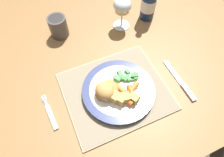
{
  "coord_description": "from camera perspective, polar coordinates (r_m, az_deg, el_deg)",
  "views": [
    {
      "loc": [
        -0.12,
        -0.51,
        1.35
      ],
      "look_at": [
        0.02,
        -0.18,
        0.78
      ],
      "focal_mm": 32.0,
      "sensor_mm": 36.0,
      "label": 1
    }
  ],
  "objects": [
    {
      "name": "dining_table",
      "position": [
        0.86,
        -6.05,
        4.66
      ],
      "size": [
        1.47,
        1.01,
        0.74
      ],
      "color": "olive",
      "rests_on": "ground"
    },
    {
      "name": "breaded_croquettes",
      "position": [
        0.64,
        -1.82,
        -3.5
      ],
      "size": [
        0.09,
        0.08,
        0.05
      ],
      "color": "tan",
      "rests_on": "dinner_plate"
    },
    {
      "name": "wine_glass",
      "position": [
        0.83,
        2.94,
        19.73
      ],
      "size": [
        0.07,
        0.07,
        0.13
      ],
      "color": "silver",
      "rests_on": "dining_table"
    },
    {
      "name": "fork",
      "position": [
        0.68,
        -17.18,
        -9.74
      ],
      "size": [
        0.03,
        0.13,
        0.01
      ],
      "color": "silver",
      "rests_on": "dining_table"
    },
    {
      "name": "roast_potatoes",
      "position": [
        0.63,
        3.22,
        -5.56
      ],
      "size": [
        0.09,
        0.07,
        0.03
      ],
      "color": "#E5BC66",
      "rests_on": "dinner_plate"
    },
    {
      "name": "table_knife",
      "position": [
        0.74,
        19.31,
        -1.32
      ],
      "size": [
        0.02,
        0.18,
        0.01
      ],
      "color": "silver",
      "rests_on": "dining_table"
    },
    {
      "name": "glazed_carrots",
      "position": [
        0.65,
        4.84,
        -4.34
      ],
      "size": [
        0.08,
        0.09,
        0.02
      ],
      "color": "#CC5119",
      "rests_on": "dinner_plate"
    },
    {
      "name": "ground_plane",
      "position": [
        1.44,
        -3.65,
        -11.35
      ],
      "size": [
        6.0,
        6.0,
        0.0
      ],
      "primitive_type": "plane",
      "color": "#4C4238"
    },
    {
      "name": "green_beans_pile",
      "position": [
        0.68,
        3.96,
        0.51
      ],
      "size": [
        0.08,
        0.06,
        0.02
      ],
      "color": "#338438",
      "rests_on": "dinner_plate"
    },
    {
      "name": "bottle",
      "position": [
        0.89,
        10.58,
        21.13
      ],
      "size": [
        0.06,
        0.06,
        0.23
      ],
      "color": "navy",
      "rests_on": "dining_table"
    },
    {
      "name": "placemat",
      "position": [
        0.69,
        1.02,
        -3.57
      ],
      "size": [
        0.34,
        0.3,
        0.01
      ],
      "color": "tan",
      "rests_on": "dining_table"
    },
    {
      "name": "drinking_cup",
      "position": [
        0.85,
        -15.11,
        14.24
      ],
      "size": [
        0.07,
        0.07,
        0.09
      ],
      "color": "#4C4747",
      "rests_on": "dining_table"
    },
    {
      "name": "dinner_plate",
      "position": [
        0.67,
        1.85,
        -3.43
      ],
      "size": [
        0.24,
        0.24,
        0.02
      ],
      "color": "white",
      "rests_on": "placemat"
    }
  ]
}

